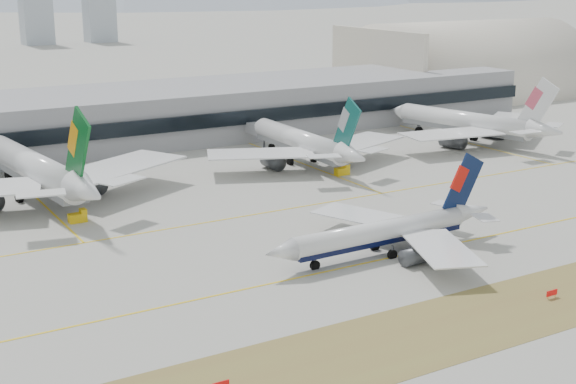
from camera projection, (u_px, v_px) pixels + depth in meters
ground at (327, 259)px, 139.12m from camera, size 3000.00×3000.00×0.00m
taxiing_airliner at (388, 232)px, 141.07m from camera, size 48.74×42.44×16.40m
widebody_eva at (38, 171)px, 173.96m from camera, size 67.63×66.56×24.24m
widebody_cathay at (304, 143)px, 207.29m from camera, size 57.76×56.37×20.59m
widebody_china_air at (471, 124)px, 233.47m from camera, size 58.72×58.48×21.49m
terminal at (111, 118)px, 232.68m from camera, size 280.00×43.10×15.00m
hangar at (463, 95)px, 326.92m from camera, size 91.00×60.00×60.00m
hold_sign_right at (552, 293)px, 122.07m from camera, size 2.20×0.15×1.35m
gse_c at (343, 171)px, 197.39m from camera, size 3.55×2.00×2.60m
gse_b at (78, 217)px, 159.74m from camera, size 3.55×2.00×2.60m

